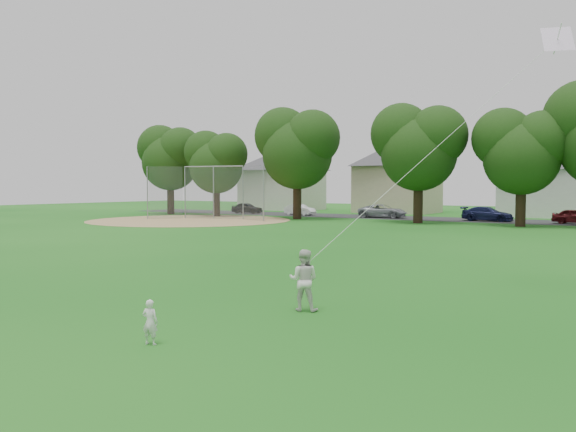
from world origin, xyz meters
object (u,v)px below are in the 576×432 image
Objects in this scene: kite at (440,144)px; toddler at (150,322)px; baseball_backstop at (211,193)px; older_boy at (304,280)px.

toddler is at bearing -114.89° from kite.
kite is at bearing -132.21° from toddler.
baseball_backstop is at bearing -68.28° from toddler.
kite is at bearing -40.51° from baseball_backstop.
kite is (2.34, 2.98, 3.36)m from older_boy.
older_boy is (0.94, 4.08, 0.31)m from toddler.
toddler is 0.58× the size of older_boy.
baseball_backstop is (-26.07, 32.14, 2.01)m from toddler.
kite reaches higher than older_boy.
older_boy is 0.14× the size of baseball_backstop.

